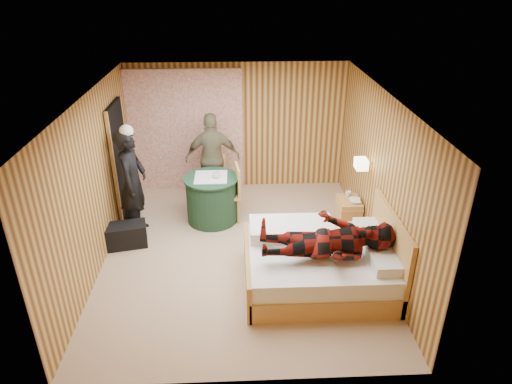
{
  "coord_description": "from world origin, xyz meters",
  "views": [
    {
      "loc": [
        -0.03,
        -6.06,
        4.09
      ],
      "look_at": [
        0.25,
        0.03,
        1.05
      ],
      "focal_mm": 32.0,
      "sensor_mm": 36.0,
      "label": 1
    }
  ],
  "objects_px": {
    "chair_near": "(231,189)",
    "man_on_bed": "(329,232)",
    "wall_lamp": "(361,164)",
    "duffel_bag": "(125,235)",
    "bed": "(321,264)",
    "chair_far": "(214,175)",
    "woman_standing": "(133,183)",
    "nightstand": "(348,212)",
    "round_table": "(212,199)",
    "man_at_table": "(213,158)"
  },
  "relations": [
    {
      "from": "chair_far",
      "to": "wall_lamp",
      "type": "bearing_deg",
      "value": -22.01
    },
    {
      "from": "chair_near",
      "to": "round_table",
      "type": "bearing_deg",
      "value": -93.73
    },
    {
      "from": "wall_lamp",
      "to": "chair_near",
      "type": "height_order",
      "value": "wall_lamp"
    },
    {
      "from": "nightstand",
      "to": "man_at_table",
      "type": "bearing_deg",
      "value": 154.82
    },
    {
      "from": "bed",
      "to": "chair_near",
      "type": "height_order",
      "value": "bed"
    },
    {
      "from": "chair_far",
      "to": "chair_near",
      "type": "distance_m",
      "value": 0.8
    },
    {
      "from": "chair_near",
      "to": "duffel_bag",
      "type": "xyz_separation_m",
      "value": [
        -1.71,
        -0.8,
        -0.4
      ]
    },
    {
      "from": "chair_near",
      "to": "man_on_bed",
      "type": "bearing_deg",
      "value": 24.14
    },
    {
      "from": "wall_lamp",
      "to": "bed",
      "type": "distance_m",
      "value": 1.78
    },
    {
      "from": "chair_far",
      "to": "man_at_table",
      "type": "height_order",
      "value": "man_at_table"
    },
    {
      "from": "round_table",
      "to": "man_on_bed",
      "type": "distance_m",
      "value": 2.72
    },
    {
      "from": "chair_far",
      "to": "chair_near",
      "type": "xyz_separation_m",
      "value": [
        0.33,
        -0.72,
        0.05
      ]
    },
    {
      "from": "bed",
      "to": "duffel_bag",
      "type": "bearing_deg",
      "value": 159.73
    },
    {
      "from": "chair_far",
      "to": "duffel_bag",
      "type": "height_order",
      "value": "chair_far"
    },
    {
      "from": "bed",
      "to": "duffel_bag",
      "type": "xyz_separation_m",
      "value": [
        -2.97,
        1.1,
        -0.13
      ]
    },
    {
      "from": "chair_far",
      "to": "man_on_bed",
      "type": "height_order",
      "value": "man_on_bed"
    },
    {
      "from": "nightstand",
      "to": "round_table",
      "type": "height_order",
      "value": "round_table"
    },
    {
      "from": "bed",
      "to": "round_table",
      "type": "height_order",
      "value": "bed"
    },
    {
      "from": "wall_lamp",
      "to": "duffel_bag",
      "type": "xyz_separation_m",
      "value": [
        -3.77,
        -0.16,
        -1.11
      ]
    },
    {
      "from": "nightstand",
      "to": "chair_near",
      "type": "relative_size",
      "value": 0.51
    },
    {
      "from": "duffel_bag",
      "to": "chair_near",
      "type": "bearing_deg",
      "value": 13.11
    },
    {
      "from": "man_at_table",
      "to": "man_on_bed",
      "type": "distance_m",
      "value": 3.33
    },
    {
      "from": "bed",
      "to": "round_table",
      "type": "distance_m",
      "value": 2.47
    },
    {
      "from": "wall_lamp",
      "to": "round_table",
      "type": "xyz_separation_m",
      "value": [
        -2.4,
        0.62,
        -0.88
      ]
    },
    {
      "from": "nightstand",
      "to": "chair_near",
      "type": "bearing_deg",
      "value": 170.65
    },
    {
      "from": "woman_standing",
      "to": "man_at_table",
      "type": "xyz_separation_m",
      "value": [
        1.25,
        1.11,
        -0.04
      ]
    },
    {
      "from": "duffel_bag",
      "to": "man_on_bed",
      "type": "relative_size",
      "value": 0.38
    },
    {
      "from": "bed",
      "to": "nightstand",
      "type": "xyz_separation_m",
      "value": [
        0.76,
        1.56,
        -0.06
      ]
    },
    {
      "from": "man_on_bed",
      "to": "chair_far",
      "type": "bearing_deg",
      "value": 119.59
    },
    {
      "from": "wall_lamp",
      "to": "nightstand",
      "type": "xyz_separation_m",
      "value": [
        -0.04,
        0.31,
        -1.04
      ]
    },
    {
      "from": "duffel_bag",
      "to": "man_at_table",
      "type": "relative_size",
      "value": 0.39
    },
    {
      "from": "nightstand",
      "to": "man_on_bed",
      "type": "relative_size",
      "value": 0.3
    },
    {
      "from": "duffel_bag",
      "to": "man_at_table",
      "type": "height_order",
      "value": "man_at_table"
    },
    {
      "from": "man_on_bed",
      "to": "wall_lamp",
      "type": "bearing_deg",
      "value": 62.47
    },
    {
      "from": "chair_near",
      "to": "woman_standing",
      "type": "distance_m",
      "value": 1.66
    },
    {
      "from": "wall_lamp",
      "to": "round_table",
      "type": "height_order",
      "value": "wall_lamp"
    },
    {
      "from": "wall_lamp",
      "to": "man_at_table",
      "type": "bearing_deg",
      "value": 149.5
    },
    {
      "from": "bed",
      "to": "chair_far",
      "type": "distance_m",
      "value": 3.07
    },
    {
      "from": "bed",
      "to": "chair_near",
      "type": "relative_size",
      "value": 2.01
    },
    {
      "from": "chair_far",
      "to": "woman_standing",
      "type": "distance_m",
      "value": 1.69
    },
    {
      "from": "woman_standing",
      "to": "chair_near",
      "type": "bearing_deg",
      "value": -71.65
    },
    {
      "from": "chair_far",
      "to": "round_table",
      "type": "bearing_deg",
      "value": -83.16
    },
    {
      "from": "bed",
      "to": "duffel_bag",
      "type": "relative_size",
      "value": 3.04
    },
    {
      "from": "round_table",
      "to": "duffel_bag",
      "type": "relative_size",
      "value": 1.41
    },
    {
      "from": "wall_lamp",
      "to": "nightstand",
      "type": "relative_size",
      "value": 0.5
    },
    {
      "from": "bed",
      "to": "man_on_bed",
      "type": "height_order",
      "value": "man_on_bed"
    },
    {
      "from": "wall_lamp",
      "to": "duffel_bag",
      "type": "relative_size",
      "value": 0.39
    },
    {
      "from": "bed",
      "to": "chair_far",
      "type": "relative_size",
      "value": 2.2
    },
    {
      "from": "wall_lamp",
      "to": "chair_near",
      "type": "bearing_deg",
      "value": 162.81
    },
    {
      "from": "chair_near",
      "to": "man_on_bed",
      "type": "distance_m",
      "value": 2.51
    }
  ]
}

